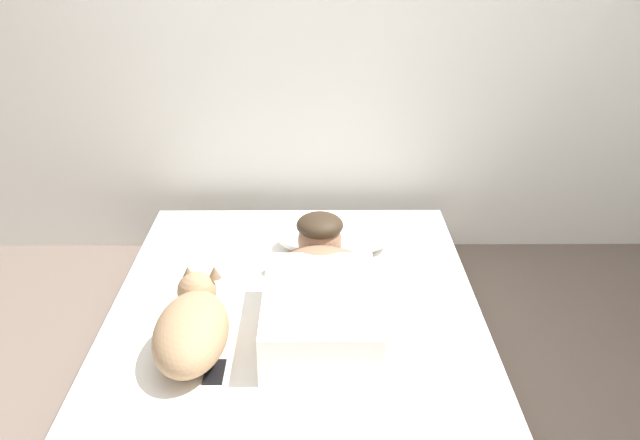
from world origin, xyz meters
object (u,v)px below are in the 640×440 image
object	(u,v)px
person_lying	(320,291)
coffee_cup	(329,246)
pillow	(334,238)
bed	(296,340)
cell_phone	(215,372)
dog	(192,327)

from	to	relation	value
person_lying	coffee_cup	size ratio (longest dim) A/B	7.36
pillow	person_lying	bearing A→B (deg)	-96.60
coffee_cup	bed	bearing A→B (deg)	-106.02
person_lying	cell_phone	xyz separation A→B (m)	(-0.37, -0.38, -0.10)
bed	person_lying	size ratio (longest dim) A/B	2.23
bed	dog	xyz separation A→B (m)	(-0.36, -0.29, 0.25)
cell_phone	pillow	bearing A→B (deg)	65.71
bed	person_lying	bearing A→B (deg)	-22.49
pillow	coffee_cup	bearing A→B (deg)	-118.29
person_lying	dog	size ratio (longest dim) A/B	1.60
bed	dog	bearing A→B (deg)	-140.98
bed	cell_phone	bearing A→B (deg)	-122.51
bed	pillow	distance (m)	0.60
person_lying	cell_phone	size ratio (longest dim) A/B	6.57
dog	cell_phone	bearing A→B (deg)	-55.04
dog	coffee_cup	world-z (taller)	dog
person_lying	coffee_cup	xyz separation A→B (m)	(0.04, 0.54, -0.07)
pillow	dog	distance (m)	0.98
pillow	person_lying	xyz separation A→B (m)	(-0.07, -0.58, 0.05)
dog	cell_phone	world-z (taller)	dog
pillow	cell_phone	world-z (taller)	pillow
bed	dog	distance (m)	0.52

